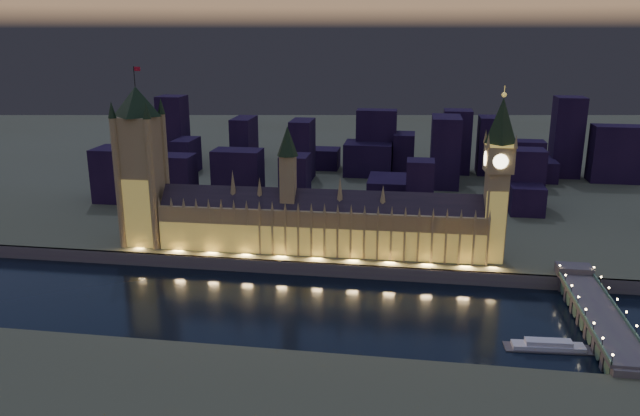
# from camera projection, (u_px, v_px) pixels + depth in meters

# --- Properties ---
(ground_plane) EXTENTS (2000.00, 2000.00, 0.00)m
(ground_plane) POSITION_uv_depth(u_px,v_px,m) (295.00, 304.00, 333.94)
(ground_plane) COLOR black
(ground_plane) RESTS_ON ground
(north_bank) EXTENTS (2000.00, 960.00, 8.00)m
(north_bank) POSITION_uv_depth(u_px,v_px,m) (369.00, 136.00, 826.61)
(north_bank) COLOR #484730
(north_bank) RESTS_ON ground
(embankment_wall) EXTENTS (2000.00, 2.50, 8.00)m
(embankment_wall) POSITION_uv_depth(u_px,v_px,m) (308.00, 269.00, 371.76)
(embankment_wall) COLOR #4F404E
(embankment_wall) RESTS_ON ground
(palace_of_westminster) EXTENTS (202.00, 23.22, 78.00)m
(palace_of_westminster) POSITION_uv_depth(u_px,v_px,m) (319.00, 223.00, 384.78)
(palace_of_westminster) COLOR #99754F
(palace_of_westminster) RESTS_ON north_bank
(victoria_tower) EXTENTS (31.68, 31.68, 112.00)m
(victoria_tower) POSITION_uv_depth(u_px,v_px,m) (141.00, 158.00, 391.20)
(victoria_tower) COLOR #99754F
(victoria_tower) RESTS_ON north_bank
(elizabeth_tower) EXTENTS (18.00, 18.00, 103.35)m
(elizabeth_tower) POSITION_uv_depth(u_px,v_px,m) (498.00, 166.00, 358.81)
(elizabeth_tower) COLOR #99754F
(elizabeth_tower) RESTS_ON north_bank
(westminster_bridge) EXTENTS (19.04, 113.00, 15.90)m
(westminster_bridge) POSITION_uv_depth(u_px,v_px,m) (596.00, 315.00, 306.88)
(westminster_bridge) COLOR #4F404E
(westminster_bridge) RESTS_ON ground
(river_boat) EXTENTS (39.84, 11.44, 4.50)m
(river_boat) POSITION_uv_depth(u_px,v_px,m) (548.00, 346.00, 286.42)
(river_boat) COLOR #4F404E
(river_boat) RESTS_ON ground
(city_backdrop) EXTENTS (461.70, 215.63, 74.03)m
(city_backdrop) POSITION_uv_depth(u_px,v_px,m) (386.00, 158.00, 555.04)
(city_backdrop) COLOR black
(city_backdrop) RESTS_ON north_bank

